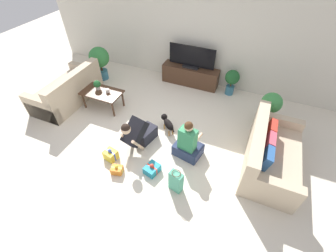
{
  "coord_description": "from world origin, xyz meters",
  "views": [
    {
      "loc": [
        1.71,
        -2.85,
        3.49
      ],
      "look_at": [
        0.45,
        0.09,
        0.45
      ],
      "focal_mm": 24.0,
      "sensor_mm": 36.0,
      "label": 1
    }
  ],
  "objects_px": {
    "gift_box_c": "(152,169)",
    "sofa_right": "(269,155)",
    "mug": "(108,91)",
    "gift_box_a": "(117,170)",
    "coffee_table": "(102,94)",
    "person_sitting": "(188,144)",
    "potted_plant_back_right": "(232,80)",
    "dog": "(168,123)",
    "person_kneeling": "(139,133)",
    "tv_console": "(190,76)",
    "tv": "(192,58)",
    "tabletop_plant": "(97,85)",
    "gift_box_b": "(111,155)",
    "potted_plant_corner_right": "(271,105)",
    "potted_plant_corner_left": "(100,59)",
    "gift_bag_a": "(176,181)",
    "sofa_left": "(68,91)"
  },
  "relations": [
    {
      "from": "gift_box_c",
      "to": "sofa_right",
      "type": "bearing_deg",
      "value": 27.56
    },
    {
      "from": "sofa_right",
      "to": "mug",
      "type": "relative_size",
      "value": 14.51
    },
    {
      "from": "sofa_right",
      "to": "gift_box_a",
      "type": "xyz_separation_m",
      "value": [
        -2.5,
        -1.26,
        -0.22
      ]
    },
    {
      "from": "coffee_table",
      "to": "person_sitting",
      "type": "bearing_deg",
      "value": -14.88
    },
    {
      "from": "potted_plant_back_right",
      "to": "dog",
      "type": "relative_size",
      "value": 1.56
    },
    {
      "from": "coffee_table",
      "to": "person_kneeling",
      "type": "bearing_deg",
      "value": -28.79
    },
    {
      "from": "sofa_right",
      "to": "coffee_table",
      "type": "bearing_deg",
      "value": 85.72
    },
    {
      "from": "tv_console",
      "to": "tv",
      "type": "xyz_separation_m",
      "value": [
        0.0,
        0.0,
        0.51
      ]
    },
    {
      "from": "sofa_right",
      "to": "gift_box_a",
      "type": "distance_m",
      "value": 2.8
    },
    {
      "from": "dog",
      "to": "person_kneeling",
      "type": "bearing_deg",
      "value": 10.99
    },
    {
      "from": "gift_box_c",
      "to": "tabletop_plant",
      "type": "distance_m",
      "value": 2.53
    },
    {
      "from": "tv_console",
      "to": "gift_box_b",
      "type": "xyz_separation_m",
      "value": [
        -0.54,
        -3.12,
        -0.15
      ]
    },
    {
      "from": "person_kneeling",
      "to": "person_sitting",
      "type": "relative_size",
      "value": 0.95
    },
    {
      "from": "sofa_right",
      "to": "tv_console",
      "type": "bearing_deg",
      "value": 46.96
    },
    {
      "from": "potted_plant_corner_right",
      "to": "dog",
      "type": "bearing_deg",
      "value": -150.55
    },
    {
      "from": "potted_plant_back_right",
      "to": "potted_plant_corner_right",
      "type": "relative_size",
      "value": 0.86
    },
    {
      "from": "potted_plant_corner_left",
      "to": "person_kneeling",
      "type": "height_order",
      "value": "potted_plant_corner_left"
    },
    {
      "from": "sofa_right",
      "to": "coffee_table",
      "type": "xyz_separation_m",
      "value": [
        -3.84,
        0.29,
        0.09
      ]
    },
    {
      "from": "dog",
      "to": "gift_box_b",
      "type": "relative_size",
      "value": 1.62
    },
    {
      "from": "potted_plant_corner_left",
      "to": "mug",
      "type": "xyz_separation_m",
      "value": [
        0.95,
        -1.05,
        -0.11
      ]
    },
    {
      "from": "gift_box_b",
      "to": "person_kneeling",
      "type": "bearing_deg",
      "value": 57.52
    },
    {
      "from": "potted_plant_corner_right",
      "to": "gift_bag_a",
      "type": "height_order",
      "value": "potted_plant_corner_right"
    },
    {
      "from": "potted_plant_corner_right",
      "to": "person_kneeling",
      "type": "relative_size",
      "value": 0.94
    },
    {
      "from": "gift_box_c",
      "to": "gift_box_b",
      "type": "bearing_deg",
      "value": -178.08
    },
    {
      "from": "coffee_table",
      "to": "potted_plant_corner_right",
      "type": "distance_m",
      "value": 3.82
    },
    {
      "from": "sofa_right",
      "to": "person_sitting",
      "type": "height_order",
      "value": "person_sitting"
    },
    {
      "from": "tv",
      "to": "tabletop_plant",
      "type": "bearing_deg",
      "value": -135.14
    },
    {
      "from": "sofa_left",
      "to": "potted_plant_back_right",
      "type": "relative_size",
      "value": 2.56
    },
    {
      "from": "gift_box_b",
      "to": "gift_bag_a",
      "type": "bearing_deg",
      "value": -5.23
    },
    {
      "from": "potted_plant_corner_right",
      "to": "gift_box_c",
      "type": "relative_size",
      "value": 2.48
    },
    {
      "from": "potted_plant_corner_right",
      "to": "dog",
      "type": "height_order",
      "value": "potted_plant_corner_right"
    },
    {
      "from": "person_kneeling",
      "to": "gift_box_b",
      "type": "xyz_separation_m",
      "value": [
        -0.34,
        -0.54,
        -0.24
      ]
    },
    {
      "from": "tv",
      "to": "potted_plant_back_right",
      "type": "relative_size",
      "value": 1.8
    },
    {
      "from": "sofa_right",
      "to": "gift_box_c",
      "type": "relative_size",
      "value": 5.46
    },
    {
      "from": "person_sitting",
      "to": "potted_plant_corner_left",
      "type": "bearing_deg",
      "value": -18.0
    },
    {
      "from": "sofa_left",
      "to": "sofa_right",
      "type": "relative_size",
      "value": 1.0
    },
    {
      "from": "gift_bag_a",
      "to": "tv",
      "type": "bearing_deg",
      "value": 104.93
    },
    {
      "from": "tv_console",
      "to": "tabletop_plant",
      "type": "xyz_separation_m",
      "value": [
        -1.74,
        -1.73,
        0.31
      ]
    },
    {
      "from": "tv_console",
      "to": "potted_plant_corner_right",
      "type": "height_order",
      "value": "potted_plant_corner_right"
    },
    {
      "from": "potted_plant_corner_right",
      "to": "tv_console",
      "type": "bearing_deg",
      "value": 157.41
    },
    {
      "from": "person_kneeling",
      "to": "gift_bag_a",
      "type": "bearing_deg",
      "value": -19.41
    },
    {
      "from": "sofa_right",
      "to": "gift_bag_a",
      "type": "height_order",
      "value": "sofa_right"
    },
    {
      "from": "tv_console",
      "to": "mug",
      "type": "distance_m",
      "value": 2.3
    },
    {
      "from": "sofa_left",
      "to": "tv",
      "type": "relative_size",
      "value": 1.43
    },
    {
      "from": "tv_console",
      "to": "potted_plant_back_right",
      "type": "xyz_separation_m",
      "value": [
        1.12,
        -0.05,
        0.18
      ]
    },
    {
      "from": "sofa_left",
      "to": "potted_plant_corner_left",
      "type": "bearing_deg",
      "value": 173.33
    },
    {
      "from": "gift_bag_a",
      "to": "gift_box_b",
      "type": "bearing_deg",
      "value": 174.77
    },
    {
      "from": "tabletop_plant",
      "to": "dog",
      "type": "bearing_deg",
      "value": -6.96
    },
    {
      "from": "sofa_left",
      "to": "coffee_table",
      "type": "height_order",
      "value": "sofa_left"
    },
    {
      "from": "potted_plant_back_right",
      "to": "person_sitting",
      "type": "height_order",
      "value": "person_sitting"
    }
  ]
}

